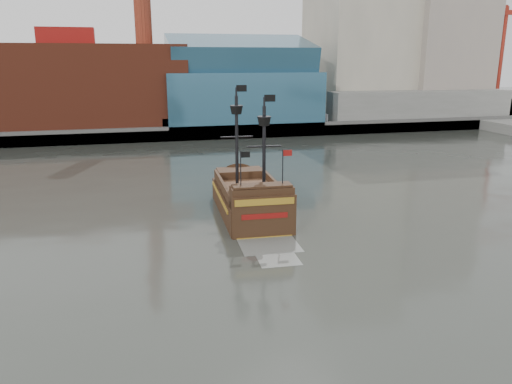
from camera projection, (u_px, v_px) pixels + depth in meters
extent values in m
plane|color=#2B2E28|center=(324.00, 284.00, 33.19)|extent=(400.00, 400.00, 0.00)
cube|color=slate|center=(180.00, 117.00, 119.04)|extent=(220.00, 60.00, 2.00)
cube|color=#4C4C49|center=(196.00, 133.00, 91.35)|extent=(220.00, 1.00, 2.60)
cube|color=maroon|center=(70.00, 86.00, 92.86)|extent=(42.00, 18.00, 15.00)
cube|color=#28546D|center=(240.00, 98.00, 99.28)|extent=(30.00, 16.00, 10.00)
cube|color=#B9AF99|center=(361.00, 10.00, 111.15)|extent=(20.00, 22.00, 46.00)
cube|color=gray|center=(441.00, 29.00, 112.74)|extent=(18.00, 18.00, 38.00)
cube|color=#B9AF99|center=(368.00, 5.00, 128.68)|extent=(24.00, 20.00, 52.00)
cube|color=slate|center=(420.00, 105.00, 105.14)|extent=(40.00, 6.00, 6.00)
cube|color=#28546D|center=(240.00, 56.00, 97.21)|extent=(28.00, 14.94, 8.78)
cube|color=slate|center=(489.00, 103.00, 127.67)|extent=(4.00, 4.00, 3.00)
cylinder|color=maroon|center=(496.00, 44.00, 123.91)|extent=(1.40, 1.40, 32.00)
cube|color=slate|center=(495.00, 99.00, 139.42)|extent=(4.00, 4.00, 3.00)
cylinder|color=maroon|center=(501.00, 57.00, 136.44)|extent=(1.40, 1.40, 26.00)
cube|color=maroon|center=(497.00, 10.00, 132.62)|extent=(5.00, 2.50, 2.50)
cube|color=black|center=(249.00, 207.00, 48.15)|extent=(6.25, 13.63, 2.89)
cube|color=#55341F|center=(249.00, 190.00, 47.73)|extent=(5.62, 12.27, 0.33)
cube|color=black|center=(240.00, 174.00, 52.69)|extent=(4.86, 2.91, 1.11)
cube|color=black|center=(262.00, 198.00, 42.03)|extent=(5.37, 2.05, 2.00)
cube|color=black|center=(264.00, 222.00, 41.52)|extent=(5.46, 0.56, 4.45)
cube|color=#A2781F|center=(265.00, 202.00, 40.91)|extent=(5.01, 0.35, 0.56)
cube|color=maroon|center=(265.00, 216.00, 41.23)|extent=(3.90, 0.29, 0.45)
cylinder|color=black|center=(237.00, 141.00, 47.98)|extent=(0.33, 0.33, 8.68)
cylinder|color=black|center=(264.00, 151.00, 44.94)|extent=(0.33, 0.33, 8.02)
cone|color=black|center=(236.00, 110.00, 47.20)|extent=(1.29, 1.29, 0.78)
cone|color=black|center=(264.00, 121.00, 44.25)|extent=(1.29, 1.29, 0.78)
cube|color=black|center=(241.00, 88.00, 46.78)|extent=(1.00, 0.09, 0.61)
cube|color=black|center=(270.00, 98.00, 43.83)|extent=(1.00, 0.09, 0.61)
cube|color=gray|center=(269.00, 245.00, 40.10)|extent=(4.93, 4.25, 0.02)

